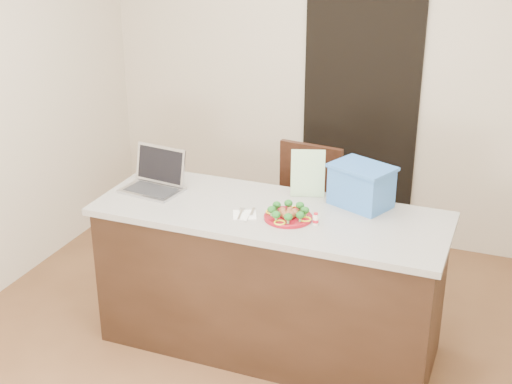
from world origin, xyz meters
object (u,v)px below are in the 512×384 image
at_px(yogurt_bottle, 316,220).
at_px(chair, 305,210).
at_px(plate, 288,217).
at_px(napkin, 245,215).
at_px(blue_box, 361,185).
at_px(laptop, 156,178).
at_px(island, 269,280).

bearing_deg(yogurt_bottle, chair, 110.99).
bearing_deg(plate, yogurt_bottle, -6.18).
bearing_deg(napkin, plate, 10.95).
relative_size(yogurt_bottle, blue_box, 0.17).
bearing_deg(laptop, plate, -0.71).
bearing_deg(blue_box, plate, -112.22).
xyz_separation_m(napkin, yogurt_bottle, (0.41, 0.03, 0.03)).
bearing_deg(yogurt_bottle, napkin, -175.90).
height_order(blue_box, chair, blue_box).
height_order(laptop, blue_box, same).
height_order(island, plate, plate).
xyz_separation_m(island, napkin, (-0.11, -0.11, 0.46)).
xyz_separation_m(yogurt_bottle, chair, (-0.33, 0.86, -0.36)).
bearing_deg(plate, blue_box, 44.65).
height_order(napkin, blue_box, blue_box).
bearing_deg(island, chair, 92.24).
bearing_deg(blue_box, napkin, -123.79).
xyz_separation_m(island, blue_box, (0.47, 0.27, 0.58)).
height_order(napkin, laptop, laptop).
xyz_separation_m(yogurt_bottle, laptop, (-1.08, 0.14, 0.04)).
height_order(island, blue_box, blue_box).
height_order(plate, chair, chair).
xyz_separation_m(island, yogurt_bottle, (0.30, -0.08, 0.49)).
bearing_deg(laptop, island, 2.64).
bearing_deg(napkin, chair, 84.77).
bearing_deg(blue_box, yogurt_bottle, -92.57).
bearing_deg(chair, laptop, -129.45).
relative_size(plate, napkin, 2.10).
relative_size(yogurt_bottle, laptop, 0.19).
distance_m(island, chair, 0.79).
distance_m(yogurt_bottle, laptop, 1.09).
bearing_deg(yogurt_bottle, blue_box, 64.29).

